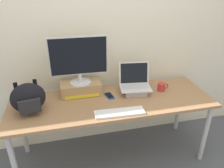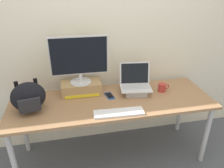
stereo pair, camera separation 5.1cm
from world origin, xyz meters
TOP-DOWN VIEW (x-y plane):
  - ground_plane at (0.00, 0.00)m, footprint 20.00×20.00m
  - back_wall at (0.00, 0.44)m, footprint 7.00×0.10m
  - desk at (0.00, 0.00)m, footprint 2.02×0.68m
  - toner_box_yellow at (-0.29, 0.20)m, footprint 0.41×0.21m
  - desktop_monitor at (-0.29, 0.20)m, footprint 0.57×0.22m
  - open_laptop at (0.27, 0.10)m, footprint 0.35×0.28m
  - external_keyboard at (0.01, -0.25)m, footprint 0.46×0.15m
  - messenger_backpack at (-0.78, -0.02)m, footprint 0.34×0.28m
  - coffee_mug at (0.57, 0.08)m, footprint 0.12×0.08m
  - cell_phone at (-0.01, 0.08)m, footprint 0.09×0.15m
  - plush_toy at (-0.88, 0.25)m, footprint 0.12×0.12m

SIDE VIEW (x-z plane):
  - ground_plane at x=0.00m, z-range 0.00..0.00m
  - desk at x=0.00m, z-range 0.30..1.03m
  - cell_phone at x=-0.01m, z-range 0.73..0.74m
  - external_keyboard at x=0.01m, z-range 0.73..0.75m
  - coffee_mug at x=0.57m, z-range 0.73..0.82m
  - plush_toy at x=-0.88m, z-range 0.73..0.85m
  - open_laptop at x=0.27m, z-range 0.64..0.95m
  - toner_box_yellow at x=-0.29m, z-range 0.73..0.86m
  - messenger_backpack at x=-0.78m, z-range 0.73..1.01m
  - desktop_monitor at x=-0.29m, z-range 0.87..1.35m
  - back_wall at x=0.00m, z-range 0.00..2.60m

